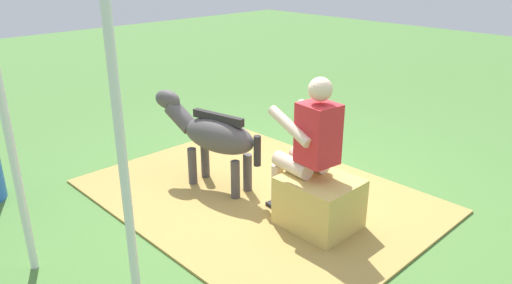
{
  "coord_description": "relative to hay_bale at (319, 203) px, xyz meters",
  "views": [
    {
      "loc": [
        -3.01,
        3.28,
        2.28
      ],
      "look_at": [
        0.16,
        0.21,
        0.55
      ],
      "focal_mm": 34.02,
      "sensor_mm": 36.0,
      "label": 1
    }
  ],
  "objects": [
    {
      "name": "hay_bale",
      "position": [
        0.0,
        0.0,
        0.0
      ],
      "size": [
        0.62,
        0.55,
        0.47
      ],
      "primitive_type": "cube",
      "color": "tan",
      "rests_on": "ground"
    },
    {
      "name": "hay_patch",
      "position": [
        0.79,
        -0.01,
        -0.22
      ],
      "size": [
        3.28,
        2.46,
        0.02
      ],
      "primitive_type": "cube",
      "color": "#AD8C47",
      "rests_on": "ground"
    },
    {
      "name": "tent_pole_left",
      "position": [
        0.18,
        1.71,
        0.92
      ],
      "size": [
        0.06,
        0.06,
        2.32
      ],
      "primitive_type": "cylinder",
      "color": "silver",
      "rests_on": "ground"
    },
    {
      "name": "pony_standing",
      "position": [
        1.27,
        0.15,
        0.34
      ],
      "size": [
        1.34,
        0.47,
        0.94
      ],
      "color": "#4C4747",
      "rests_on": "ground"
    },
    {
      "name": "ground_plane",
      "position": [
        0.71,
        -0.28,
        -0.24
      ],
      "size": [
        24.0,
        24.0,
        0.0
      ],
      "primitive_type": "plane",
      "color": "#4C7A38"
    },
    {
      "name": "tent_pole_mid",
      "position": [
        1.15,
        2.04,
        0.92
      ],
      "size": [
        0.06,
        0.06,
        2.32
      ],
      "primitive_type": "cylinder",
      "color": "silver",
      "rests_on": "ground"
    },
    {
      "name": "person_seated",
      "position": [
        0.16,
        -0.01,
        0.51
      ],
      "size": [
        0.69,
        0.47,
        1.35
      ],
      "color": "beige",
      "rests_on": "ground"
    }
  ]
}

